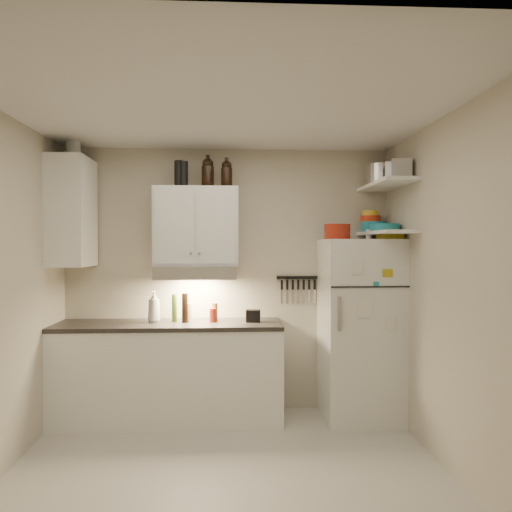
{
  "coord_description": "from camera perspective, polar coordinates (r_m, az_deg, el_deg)",
  "views": [
    {
      "loc": [
        0.02,
        -3.48,
        1.64
      ],
      "look_at": [
        0.25,
        0.9,
        1.55
      ],
      "focal_mm": 35.0,
      "sensor_mm": 36.0,
      "label": 1
    }
  ],
  "objects": [
    {
      "name": "floor",
      "position": [
        3.85,
        -3.29,
        -24.19
      ],
      "size": [
        3.2,
        3.0,
        0.02
      ],
      "primitive_type": "cube",
      "color": "#BBB7AD",
      "rests_on": "ground"
    },
    {
      "name": "side_cabinet",
      "position": [
        4.91,
        -20.32,
        4.72
      ],
      "size": [
        0.33,
        0.55,
        1.0
      ],
      "primitive_type": "cube",
      "color": "white",
      "rests_on": "left_wall"
    },
    {
      "name": "bowl_orange",
      "position": [
        5.05,
        12.93,
        4.16
      ],
      "size": [
        0.2,
        0.2,
        0.06
      ],
      "primitive_type": "cylinder",
      "color": "red",
      "rests_on": "bowl_teal"
    },
    {
      "name": "fridge",
      "position": [
        4.87,
        11.79,
        -8.19
      ],
      "size": [
        0.7,
        0.68,
        1.7
      ],
      "primitive_type": "cube",
      "color": "white",
      "rests_on": "floor"
    },
    {
      "name": "spice_jar",
      "position": [
        4.82,
        12.78,
        2.42
      ],
      "size": [
        0.06,
        0.06,
        0.09
      ],
      "primitive_type": "cylinder",
      "rotation": [
        0.0,
        0.0,
        -0.15
      ],
      "color": "silver",
      "rests_on": "fridge"
    },
    {
      "name": "back_wall",
      "position": [
        5.0,
        -3.24,
        -2.72
      ],
      "size": [
        3.2,
        0.02,
        2.6
      ],
      "primitive_type": "cube",
      "color": "#BCB4A0",
      "rests_on": "ground"
    },
    {
      "name": "bowl_teal",
      "position": [
        5.02,
        13.29,
        3.26
      ],
      "size": [
        0.25,
        0.25,
        0.1
      ],
      "primitive_type": "cylinder",
      "color": "teal",
      "rests_on": "shelf_lo"
    },
    {
      "name": "soap_bottle",
      "position": [
        4.79,
        -11.58,
        -5.46
      ],
      "size": [
        0.16,
        0.17,
        0.34
      ],
      "primitive_type": "imported",
      "rotation": [
        0.0,
        0.0,
        -0.34
      ],
      "color": "white",
      "rests_on": "countertop"
    },
    {
      "name": "thermos_a",
      "position": [
        4.8,
        -8.27,
        9.27
      ],
      "size": [
        0.1,
        0.1,
        0.23
      ],
      "primitive_type": "cylinder",
      "rotation": [
        0.0,
        0.0,
        -0.27
      ],
      "color": "black",
      "rests_on": "upper_cabinet"
    },
    {
      "name": "upper_cabinet",
      "position": [
        4.83,
        -6.82,
        3.37
      ],
      "size": [
        0.8,
        0.33,
        0.75
      ],
      "primitive_type": "cube",
      "color": "white",
      "rests_on": "back_wall"
    },
    {
      "name": "side_jar",
      "position": [
        5.0,
        -20.16,
        11.43
      ],
      "size": [
        0.14,
        0.14,
        0.17
      ],
      "primitive_type": "cylinder",
      "rotation": [
        0.0,
        0.0,
        -0.09
      ],
      "color": "silver",
      "rests_on": "side_cabinet"
    },
    {
      "name": "book_stack",
      "position": [
        4.71,
        15.07,
        2.33
      ],
      "size": [
        0.2,
        0.24,
        0.08
      ],
      "primitive_type": "cube",
      "rotation": [
        0.0,
        0.0,
        0.09
      ],
      "color": "#AE9C15",
      "rests_on": "fridge"
    },
    {
      "name": "growler_b",
      "position": [
        4.79,
        -3.37,
        9.42
      ],
      "size": [
        0.13,
        0.13,
        0.25
      ],
      "primitive_type": null,
      "rotation": [
        0.0,
        0.0,
        -0.2
      ],
      "color": "black",
      "rests_on": "upper_cabinet"
    },
    {
      "name": "shelf_lo",
      "position": [
        4.73,
        14.61,
        2.59
      ],
      "size": [
        0.3,
        0.95,
        0.03
      ],
      "primitive_type": "cube",
      "color": "white",
      "rests_on": "right_wall"
    },
    {
      "name": "ceiling",
      "position": [
        3.61,
        -3.34,
        16.74
      ],
      "size": [
        3.2,
        3.0,
        0.02
      ],
      "primitive_type": "cube",
      "color": "silver",
      "rests_on": "ground"
    },
    {
      "name": "stock_pot",
      "position": [
        5.08,
        14.12,
        8.87
      ],
      "size": [
        0.38,
        0.38,
        0.21
      ],
      "primitive_type": "cylinder",
      "rotation": [
        0.0,
        0.0,
        0.31
      ],
      "color": "silver",
      "rests_on": "shelf_hi"
    },
    {
      "name": "clear_bottle",
      "position": [
        4.79,
        -7.7,
        -6.42
      ],
      "size": [
        0.07,
        0.07,
        0.18
      ],
      "primitive_type": "cylinder",
      "rotation": [
        0.0,
        0.0,
        0.31
      ],
      "color": "silver",
      "rests_on": "countertop"
    },
    {
      "name": "range_hood",
      "position": [
        4.77,
        -6.86,
        -1.84
      ],
      "size": [
        0.76,
        0.46,
        0.12
      ],
      "primitive_type": "cube",
      "color": "silver",
      "rests_on": "back_wall"
    },
    {
      "name": "shelf_hi",
      "position": [
        4.76,
        14.64,
        7.89
      ],
      "size": [
        0.3,
        0.95,
        0.03
      ],
      "primitive_type": "cube",
      "color": "white",
      "rests_on": "right_wall"
    },
    {
      "name": "base_cabinet",
      "position": [
        4.87,
        -9.9,
        -13.12
      ],
      "size": [
        2.1,
        0.6,
        0.88
      ],
      "primitive_type": "cube",
      "color": "white",
      "rests_on": "floor"
    },
    {
      "name": "right_wall",
      "position": [
        3.84,
        21.52,
        -3.99
      ],
      "size": [
        0.02,
        3.0,
        2.6
      ],
      "primitive_type": "cube",
      "color": "#BCB4A0",
      "rests_on": "ground"
    },
    {
      "name": "bowl_yellow",
      "position": [
        5.05,
        12.93,
        4.78
      ],
      "size": [
        0.16,
        0.16,
        0.05
      ],
      "primitive_type": "cylinder",
      "color": "gold",
      "rests_on": "bowl_orange"
    },
    {
      "name": "vinegar_bottle",
      "position": [
        4.73,
        -8.13,
        -5.89
      ],
      "size": [
        0.08,
        0.08,
        0.28
      ],
      "primitive_type": "cylinder",
      "rotation": [
        0.0,
        0.0,
        0.42
      ],
      "color": "black",
      "rests_on": "countertop"
    },
    {
      "name": "growler_a",
      "position": [
        4.83,
        -5.53,
        9.5
      ],
      "size": [
        0.16,
        0.16,
        0.28
      ],
      "primitive_type": null,
      "rotation": [
        0.0,
        0.0,
        -0.43
      ],
      "color": "black",
      "rests_on": "upper_cabinet"
    },
    {
      "name": "dutch_oven",
      "position": [
        4.71,
        9.26,
        2.75
      ],
      "size": [
        0.26,
        0.26,
        0.14
      ],
      "primitive_type": "cylinder",
      "rotation": [
        0.0,
        0.0,
        0.08
      ],
      "color": "maroon",
      "rests_on": "fridge"
    },
    {
      "name": "thermos_b",
      "position": [
        4.82,
        -8.82,
        9.29
      ],
      "size": [
        0.11,
        0.11,
        0.24
      ],
      "primitive_type": "cylinder",
      "rotation": [
        0.0,
        0.0,
        0.33
      ],
      "color": "black",
      "rests_on": "upper_cabinet"
    },
    {
      "name": "red_jar",
      "position": [
        4.74,
        -4.95,
        -6.77
      ],
      "size": [
        0.08,
        0.08,
        0.13
      ],
      "primitive_type": "cylinder",
      "rotation": [
        0.0,
        0.0,
        -0.35
      ],
      "color": "maroon",
      "rests_on": "countertop"
    },
    {
      "name": "tin_b",
      "position": [
        4.56,
        16.3,
        9.45
      ],
      "size": [
        0.21,
        0.21,
        0.17
      ],
      "primitive_type": "cube",
      "rotation": [
        0.0,
        0.0,
        -0.29
      ],
      "color": "#AAAAAD",
      "rests_on": "shelf_hi"
    },
    {
      "name": "caddy",
      "position": [
        4.74,
        -0.32,
        -6.86
      ],
      "size": [
        0.14,
        0.11,
        0.11
      ],
      "primitive_type": "cube",
      "rotation": [
        0.0,
        0.0,
        -0.1
      ],
      "color": "black",
      "rests_on": "countertop"
    },
    {
      "name": "countertop",
      "position": [
        4.77,
        -9.92,
        -7.76
      ],
      "size": [
        2.1,
        0.62,
        0.04
      ],
      "primitive_type": "cube",
      "color": "#2C2826",
      "rests_on": "base_cabinet"
    },
    {
      "name": "plates",
      "position": [
        4.77,
        14.52,
        3.17
      ],
      "size": [
        0.32,
        0.32,
        0.07
      ],
      "primitive_type": "cylinder",
      "rotation": [
        0.0,
        0.0,
        0.18
      ],
      "color": "teal",
      "rests_on": "shelf_lo"
    },
    {
      "name": "pepper_mill",
      "position": [
        4.8,
        -4.73,
        -6.4
      ],
      "size": [
        0.07,
        0.07,
        0.17
      ],
      "primitive_type": "cylinder",
      "rotation": [
        0.0,
        0.0,
        -0.25
      ],
      "color": "brown",
      "rests_on": "countertop"
    },
    {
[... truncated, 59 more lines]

